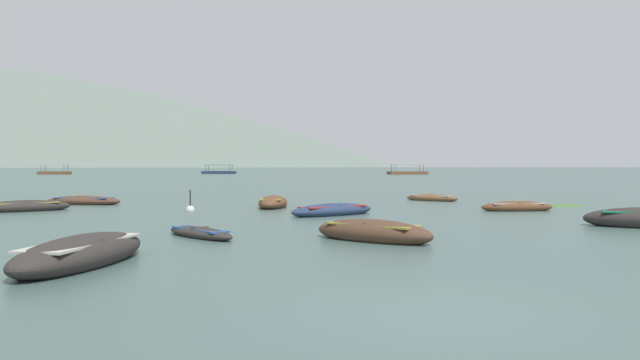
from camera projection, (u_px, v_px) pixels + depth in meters
ground_plane at (257, 167)px, 1499.83m from camera, size 6000.00×6000.00×0.00m
mountain_2 at (77, 71)px, 1814.55m from camera, size 2363.47×2363.47×566.71m
rowboat_0 at (84, 201)px, 32.67m from camera, size 4.45×2.58×0.58m
rowboat_1 at (333, 210)px, 25.52m from camera, size 4.21×3.34×0.61m
rowboat_3 at (517, 207)px, 27.93m from camera, size 3.36×1.00×0.56m
rowboat_5 at (82, 253)px, 12.65m from camera, size 2.54×4.73×0.78m
rowboat_7 at (373, 232)px, 16.78m from camera, size 3.49×3.49×0.73m
rowboat_8 at (432, 198)px, 36.02m from camera, size 3.00×2.95×0.51m
rowboat_9 at (200, 233)px, 17.62m from camera, size 2.49×3.06×0.37m
rowboat_10 at (23, 207)px, 27.64m from camera, size 4.04×2.98×0.63m
rowboat_11 at (273, 203)px, 30.35m from camera, size 1.94×4.17×0.73m
ferry_0 at (54, 173)px, 149.35m from camera, size 7.74×3.84×2.54m
ferry_1 at (219, 172)px, 159.67m from camera, size 9.03×5.12×2.54m
ferry_2 at (407, 173)px, 149.65m from camera, size 9.68×4.43×2.54m
mooring_buoy at (190, 210)px, 27.25m from camera, size 0.40×0.40×1.10m
weed_patch_3 at (566, 206)px, 31.33m from camera, size 3.10×2.84×0.14m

